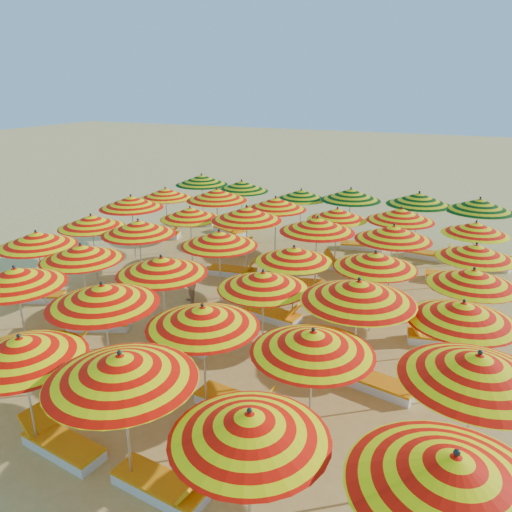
{
  "coord_description": "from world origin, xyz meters",
  "views": [
    {
      "loc": [
        5.93,
        -12.46,
        6.56
      ],
      "look_at": [
        0.0,
        0.5,
        1.6
      ],
      "focal_mm": 35.0,
      "sensor_mm": 36.0,
      "label": 1
    }
  ],
  "objects_px": {
    "lounger_9": "(439,338)",
    "lounger_10": "(234,271)",
    "umbrella_19": "(138,227)",
    "umbrella_33": "(337,214)",
    "lounger_8": "(273,315)",
    "umbrella_24": "(131,202)",
    "lounger_0": "(62,444)",
    "umbrella_4": "(250,426)",
    "umbrella_16": "(358,291)",
    "lounger_14": "(347,266)",
    "umbrella_34": "(401,215)",
    "umbrella_28": "(394,233)",
    "umbrella_9": "(203,317)",
    "lounger_13": "(232,247)",
    "umbrella_36": "(202,180)",
    "beachgoer_b": "(188,284)",
    "umbrella_5": "(454,472)",
    "umbrella_22": "(375,260)",
    "umbrella_32": "(276,204)",
    "umbrella_37": "(242,186)",
    "lounger_12": "(162,234)",
    "umbrella_11": "(478,368)",
    "umbrella_20": "(219,238)",
    "umbrella_21": "(294,254)",
    "umbrella_10": "(313,342)",
    "umbrella_41": "(479,205)",
    "lounger_15": "(452,277)",
    "umbrella_8": "(103,295)",
    "umbrella_2": "(21,349)",
    "umbrella_3": "(121,368)",
    "umbrella_14": "(162,265)",
    "umbrella_17": "(463,312)",
    "umbrella_30": "(165,193)",
    "lounger_7": "(375,382)",
    "lounger_1": "(162,486)",
    "umbrella_40": "(419,199)",
    "lounger_17": "(230,231)",
    "umbrella_23": "(473,278)",
    "umbrella_25": "(190,213)",
    "lounger_4": "(36,296)",
    "umbrella_15": "(263,280)",
    "umbrella_27": "(317,225)",
    "umbrella_35": "(476,228)",
    "lounger_11": "(297,284)",
    "umbrella_18": "(91,221)",
    "lounger_2": "(53,353)",
    "lounger_19": "(428,255)",
    "lounger_18": "(363,245)",
    "umbrella_31": "(217,195)",
    "umbrella_29": "(476,252)"
  },
  "relations": [
    {
      "from": "umbrella_24",
      "to": "umbrella_41",
      "type": "distance_m",
      "value": 13.0
    },
    {
      "from": "umbrella_36",
      "to": "beachgoer_b",
      "type": "bearing_deg",
      "value": -62.63
    },
    {
      "from": "umbrella_20",
      "to": "umbrella_28",
      "type": "xyz_separation_m",
      "value": [
        4.65,
        2.63,
        0.04
      ]
    },
    {
      "from": "lounger_1",
      "to": "lounger_11",
      "type": "distance_m",
      "value": 9.42
    },
    {
      "from": "umbrella_33",
      "to": "lounger_1",
      "type": "xyz_separation_m",
      "value": [
        0.45,
        -11.93,
        -1.88
      ]
    },
    {
      "from": "umbrella_14",
      "to": "lounger_15",
      "type": "xyz_separation_m",
      "value": [
        6.62,
        7.76,
        -2.03
      ]
    },
    {
      "from": "umbrella_4",
      "to": "lounger_9",
      "type": "relative_size",
      "value": 1.66
    },
    {
      "from": "lounger_18",
      "to": "umbrella_36",
      "type": "bearing_deg",
      "value": 166.6
    },
    {
      "from": "lounger_17",
      "to": "umbrella_14",
      "type": "bearing_deg",
      "value": -48.56
    },
    {
      "from": "umbrella_29",
      "to": "lounger_14",
      "type": "distance_m",
      "value": 5.24
    },
    {
      "from": "umbrella_14",
      "to": "umbrella_17",
      "type": "relative_size",
      "value": 1.07
    },
    {
      "from": "umbrella_30",
      "to": "lounger_7",
      "type": "distance_m",
      "value": 13.17
    },
    {
      "from": "umbrella_10",
      "to": "umbrella_36",
      "type": "height_order",
      "value": "umbrella_36"
    },
    {
      "from": "umbrella_41",
      "to": "lounger_15",
      "type": "distance_m",
      "value": 3.12
    },
    {
      "from": "umbrella_36",
      "to": "umbrella_40",
      "type": "relative_size",
      "value": 1.0
    },
    {
      "from": "umbrella_28",
      "to": "umbrella_33",
      "type": "xyz_separation_m",
      "value": [
        -2.39,
        2.19,
        -0.17
      ]
    },
    {
      "from": "umbrella_9",
      "to": "lounger_13",
      "type": "distance_m",
      "value": 10.7
    },
    {
      "from": "umbrella_40",
      "to": "lounger_17",
      "type": "distance_m",
      "value": 8.37
    },
    {
      "from": "umbrella_23",
      "to": "umbrella_32",
      "type": "height_order",
      "value": "umbrella_32"
    },
    {
      "from": "umbrella_15",
      "to": "umbrella_27",
      "type": "distance_m",
      "value": 4.64
    },
    {
      "from": "umbrella_32",
      "to": "umbrella_37",
      "type": "relative_size",
      "value": 0.92
    },
    {
      "from": "umbrella_35",
      "to": "lounger_11",
      "type": "bearing_deg",
      "value": -152.67
    },
    {
      "from": "umbrella_36",
      "to": "umbrella_41",
      "type": "xyz_separation_m",
      "value": [
        11.93,
        -0.2,
        0.02
      ]
    },
    {
      "from": "lounger_0",
      "to": "umbrella_18",
      "type": "bearing_deg",
      "value": -45.59
    },
    {
      "from": "umbrella_11",
      "to": "umbrella_19",
      "type": "relative_size",
      "value": 0.93
    },
    {
      "from": "umbrella_28",
      "to": "lounger_12",
      "type": "distance_m",
      "value": 10.98
    },
    {
      "from": "umbrella_10",
      "to": "umbrella_41",
      "type": "bearing_deg",
      "value": 78.68
    },
    {
      "from": "lounger_2",
      "to": "umbrella_33",
      "type": "bearing_deg",
      "value": 47.83
    },
    {
      "from": "lounger_11",
      "to": "lounger_19",
      "type": "relative_size",
      "value": 1.02
    },
    {
      "from": "umbrella_14",
      "to": "umbrella_25",
      "type": "xyz_separation_m",
      "value": [
        -2.42,
        5.29,
        -0.12
      ]
    },
    {
      "from": "lounger_9",
      "to": "lounger_10",
      "type": "bearing_deg",
      "value": -27.95
    },
    {
      "from": "lounger_0",
      "to": "lounger_15",
      "type": "height_order",
      "value": "same"
    },
    {
      "from": "umbrella_24",
      "to": "lounger_0",
      "type": "xyz_separation_m",
      "value": [
        5.55,
        -9.47,
        -2.12
      ]
    },
    {
      "from": "umbrella_8",
      "to": "umbrella_2",
      "type": "bearing_deg",
      "value": -87.88
    },
    {
      "from": "umbrella_20",
      "to": "umbrella_32",
      "type": "height_order",
      "value": "umbrella_32"
    },
    {
      "from": "umbrella_28",
      "to": "lounger_13",
      "type": "xyz_separation_m",
      "value": [
        -6.73,
        2.21,
        -2.05
      ]
    },
    {
      "from": "lounger_11",
      "to": "umbrella_14",
      "type": "bearing_deg",
      "value": 54.92
    },
    {
      "from": "umbrella_21",
      "to": "umbrella_32",
      "type": "height_order",
      "value": "umbrella_32"
    },
    {
      "from": "lounger_9",
      "to": "lounger_8",
      "type": "bearing_deg",
      "value": -4.46
    },
    {
      "from": "umbrella_5",
      "to": "umbrella_22",
      "type": "distance_m",
      "value": 7.97
    },
    {
      "from": "umbrella_34",
      "to": "umbrella_28",
      "type": "bearing_deg",
      "value": -85.9
    },
    {
      "from": "lounger_9",
      "to": "umbrella_3",
      "type": "bearing_deg",
      "value": 48.53
    },
    {
      "from": "umbrella_24",
      "to": "umbrella_22",
      "type": "bearing_deg",
      "value": -12.86
    },
    {
      "from": "umbrella_19",
      "to": "umbrella_33",
      "type": "distance_m",
      "value": 7.13
    },
    {
      "from": "lounger_10",
      "to": "umbrella_10",
      "type": "bearing_deg",
      "value": -61.91
    },
    {
      "from": "umbrella_16",
      "to": "lounger_14",
      "type": "bearing_deg",
      "value": 105.78
    },
    {
      "from": "umbrella_41",
      "to": "umbrella_31",
      "type": "bearing_deg",
      "value": -165.17
    },
    {
      "from": "umbrella_3",
      "to": "umbrella_14",
      "type": "height_order",
      "value": "umbrella_3"
    },
    {
      "from": "umbrella_40",
      "to": "lounger_19",
      "type": "xyz_separation_m",
      "value": [
        0.6,
        -0.09,
        -2.17
      ]
    },
    {
      "from": "lounger_7",
      "to": "lounger_4",
      "type": "bearing_deg",
      "value": 9.84
    }
  ]
}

